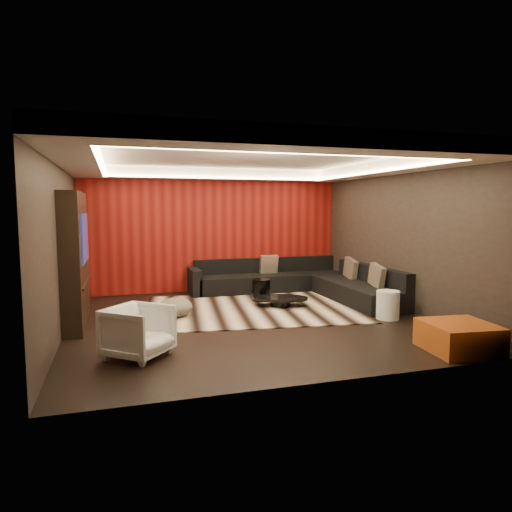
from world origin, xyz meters
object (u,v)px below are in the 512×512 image
object	(u,v)px
armchair	(138,332)
coffee_table	(280,301)
white_side_table	(388,305)
sectional_sofa	(301,283)
drum_stool	(261,290)
orange_ottoman	(459,337)

from	to	relation	value
armchair	coffee_table	bearing A→B (deg)	-9.96
coffee_table	white_side_table	bearing A→B (deg)	-44.85
sectional_sofa	armchair	bearing A→B (deg)	-137.50
white_side_table	armchair	world-z (taller)	armchair
drum_stool	orange_ottoman	distance (m)	4.26
orange_ottoman	sectional_sofa	world-z (taller)	sectional_sofa
drum_stool	orange_ottoman	bearing A→B (deg)	-68.39
coffee_table	sectional_sofa	size ratio (longest dim) A/B	0.30
coffee_table	sectional_sofa	distance (m)	1.36
coffee_table	orange_ottoman	world-z (taller)	orange_ottoman
white_side_table	sectional_sofa	size ratio (longest dim) A/B	0.14
coffee_table	orange_ottoman	size ratio (longest dim) A/B	1.24
armchair	sectional_sofa	world-z (taller)	sectional_sofa
orange_ottoman	armchair	size ratio (longest dim) A/B	1.17
armchair	orange_ottoman	bearing A→B (deg)	-63.00
armchair	sectional_sofa	distance (m)	4.98
orange_ottoman	armchair	distance (m)	4.30
orange_ottoman	drum_stool	bearing A→B (deg)	111.61
drum_stool	sectional_sofa	size ratio (longest dim) A/B	0.12
white_side_table	armchair	size ratio (longest dim) A/B	0.67
coffee_table	sectional_sofa	xyz separation A→B (m)	(0.86, 1.04, 0.15)
coffee_table	white_side_table	distance (m)	2.08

